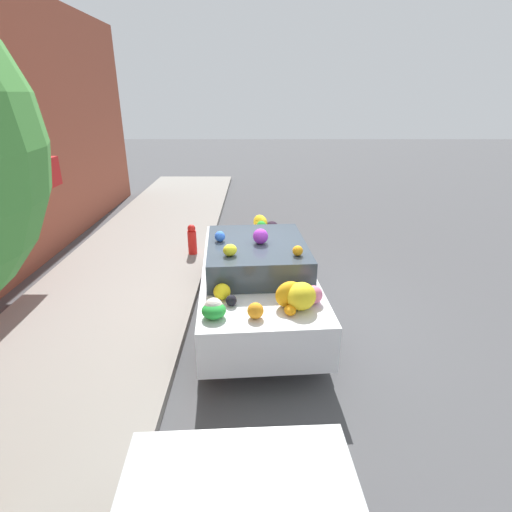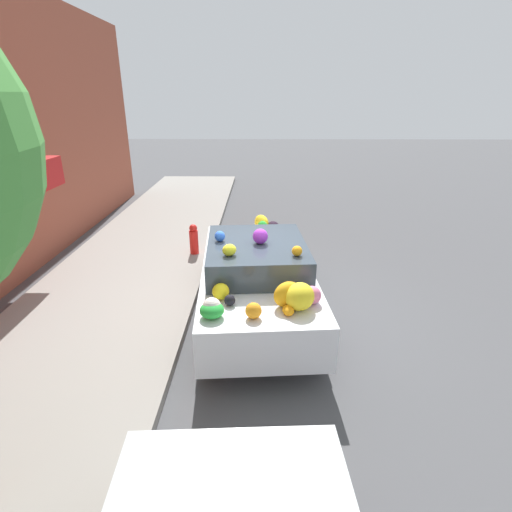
{
  "view_description": "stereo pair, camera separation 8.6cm",
  "coord_description": "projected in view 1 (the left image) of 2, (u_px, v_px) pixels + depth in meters",
  "views": [
    {
      "loc": [
        -6.1,
        -0.01,
        3.56
      ],
      "look_at": [
        0.0,
        -0.01,
        1.1
      ],
      "focal_mm": 28.0,
      "sensor_mm": 36.0,
      "label": 1
    },
    {
      "loc": [
        -6.1,
        -0.1,
        3.56
      ],
      "look_at": [
        0.0,
        -0.01,
        1.1
      ],
      "focal_mm": 28.0,
      "sensor_mm": 36.0,
      "label": 2
    }
  ],
  "objects": [
    {
      "name": "fire_hydrant",
      "position": [
        192.0,
        239.0,
        9.15
      ],
      "size": [
        0.2,
        0.2,
        0.7
      ],
      "color": "red",
      "rests_on": "sidewalk_curb"
    },
    {
      "name": "ground_plane",
      "position": [
        255.0,
        314.0,
        6.99
      ],
      "size": [
        60.0,
        60.0,
        0.0
      ],
      "primitive_type": "plane",
      "color": "#4C4C4F"
    },
    {
      "name": "sidewalk_curb",
      "position": [
        101.0,
        311.0,
        6.96
      ],
      "size": [
        24.0,
        3.2,
        0.14
      ],
      "color": "gray",
      "rests_on": "ground"
    },
    {
      "name": "art_car",
      "position": [
        256.0,
        276.0,
        6.67
      ],
      "size": [
        4.27,
        2.07,
        1.64
      ],
      "rotation": [
        0.0,
        0.0,
        0.08
      ],
      "color": "silver",
      "rests_on": "ground"
    }
  ]
}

